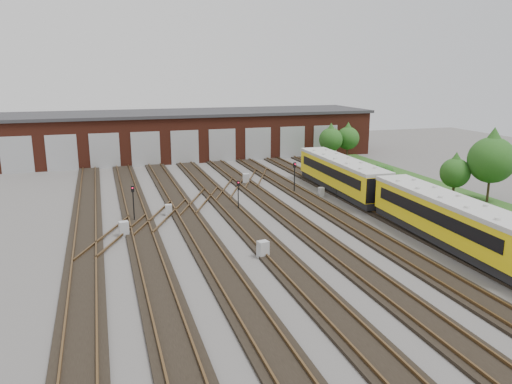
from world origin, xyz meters
name	(u,v)px	position (x,y,z in m)	size (l,w,h in m)	color
ground	(298,248)	(0.00, 0.00, 0.00)	(120.00, 120.00, 0.00)	#4E4B48
track_network	(292,244)	(-0.17, 0.59, 0.11)	(30.40, 70.00, 0.33)	black
maintenance_shed	(191,134)	(-0.01, 39.97, 3.20)	(51.00, 12.50, 6.35)	#542115
grass_verge	(438,194)	(19.00, 10.00, 0.03)	(8.00, 55.00, 0.05)	#1E4517
metro_train	(447,219)	(10.00, -2.67, 1.95)	(3.27, 47.42, 3.17)	black
signal_mast_0	(133,199)	(-10.30, 9.65, 1.91)	(0.26, 0.25, 2.97)	black
signal_mast_1	(238,191)	(-1.36, 10.42, 1.71)	(0.23, 0.22, 2.64)	black
signal_mast_2	(295,173)	(5.68, 14.88, 2.00)	(0.28, 0.26, 3.10)	black
signal_mast_3	(337,175)	(8.80, 11.77, 2.23)	(0.33, 0.31, 3.47)	black
relay_cabinet_0	(124,229)	(-11.29, 6.15, 0.57)	(0.68, 0.57, 1.13)	#ACAEB1
relay_cabinet_1	(169,210)	(-7.39, 10.66, 0.47)	(0.56, 0.47, 0.94)	#ACAEB1
relay_cabinet_2	(263,249)	(-2.88, -1.03, 0.56)	(0.68, 0.56, 1.13)	#ACAEB1
relay_cabinet_3	(321,192)	(7.67, 12.85, 0.43)	(0.52, 0.43, 0.87)	#ACAEB1
relay_cabinet_4	(246,179)	(2.20, 20.17, 0.57)	(0.68, 0.57, 1.14)	#ACAEB1
tree_0	(331,137)	(16.86, 29.89, 3.34)	(3.14, 3.14, 5.20)	#332817
tree_1	(348,135)	(19.83, 30.76, 3.30)	(3.10, 3.10, 5.14)	#332817
tree_2	(492,154)	(21.41, 6.10, 4.49)	(4.22, 4.22, 6.99)	#332817
tree_3	(455,169)	(18.95, 7.79, 2.94)	(2.77, 2.77, 4.58)	#332817
bush_1	(388,170)	(19.31, 19.61, 0.68)	(1.36, 1.36, 1.36)	#1D4513
bush_2	(379,168)	(18.95, 20.97, 0.68)	(1.35, 1.35, 1.35)	#1D4513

